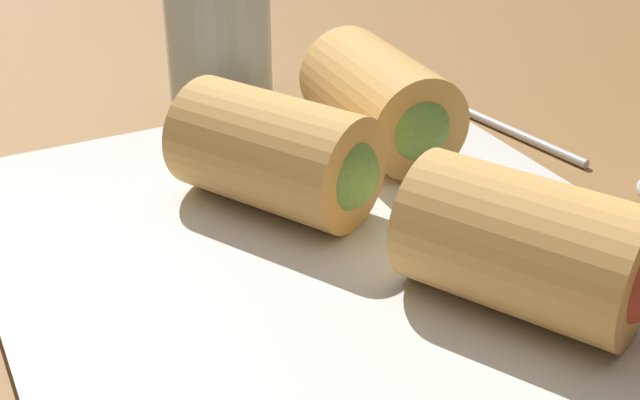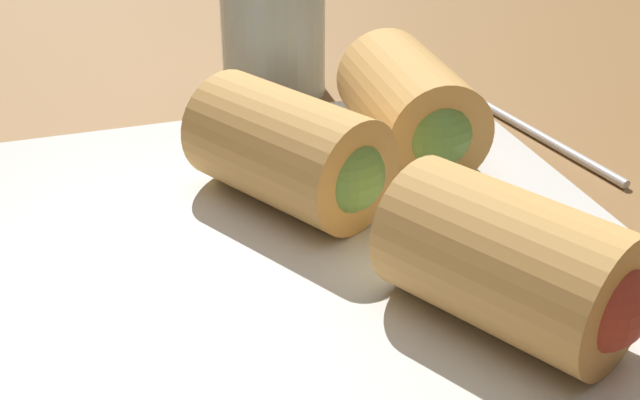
% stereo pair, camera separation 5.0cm
% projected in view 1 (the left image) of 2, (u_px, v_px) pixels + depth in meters
% --- Properties ---
extents(table_surface, '(1.80, 1.40, 0.02)m').
position_uv_depth(table_surface, '(244.00, 279.00, 0.39)').
color(table_surface, olive).
rests_on(table_surface, ground).
extents(serving_plate, '(0.29, 0.26, 0.01)m').
position_uv_depth(serving_plate, '(320.00, 258.00, 0.37)').
color(serving_plate, silver).
rests_on(serving_plate, table_surface).
extents(roll_front_left, '(0.10, 0.09, 0.05)m').
position_uv_depth(roll_front_left, '(283.00, 155.00, 0.39)').
color(roll_front_left, '#DBA356').
rests_on(roll_front_left, serving_plate).
extents(roll_front_right, '(0.10, 0.06, 0.05)m').
position_uv_depth(roll_front_right, '(384.00, 103.00, 0.44)').
color(roll_front_right, '#DBA356').
rests_on(roll_front_right, serving_plate).
extents(roll_back_left, '(0.10, 0.09, 0.05)m').
position_uv_depth(roll_back_left, '(537.00, 249.00, 0.32)').
color(roll_back_left, '#DBA356').
rests_on(roll_back_left, serving_plate).
extents(drinking_glass, '(0.06, 0.06, 0.10)m').
position_uv_depth(drinking_glass, '(217.00, 13.00, 0.53)').
color(drinking_glass, silver).
rests_on(drinking_glass, table_surface).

